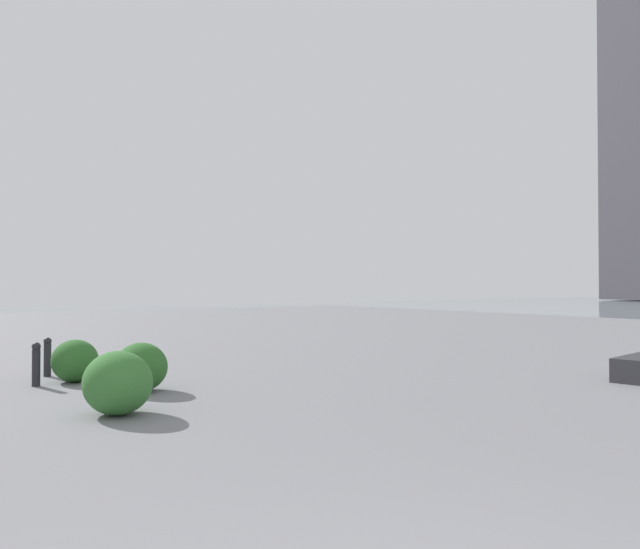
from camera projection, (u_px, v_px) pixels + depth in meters
The scene contains 5 objects.
bollard_near at pixel (36, 363), 9.28m from camera, with size 0.13×0.13×0.67m.
bollard_mid at pixel (47, 356), 10.28m from camera, with size 0.13×0.13×0.66m.
shrub_low at pixel (118, 383), 7.24m from camera, with size 0.89×0.80×0.76m.
shrub_round at pixel (141, 367), 8.84m from camera, with size 0.83×0.74×0.70m.
shrub_wide at pixel (75, 361), 9.69m from camera, with size 0.79×0.71×0.67m.
Camera 1 is at (-1.08, 1.46, 1.54)m, focal length 34.39 mm.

